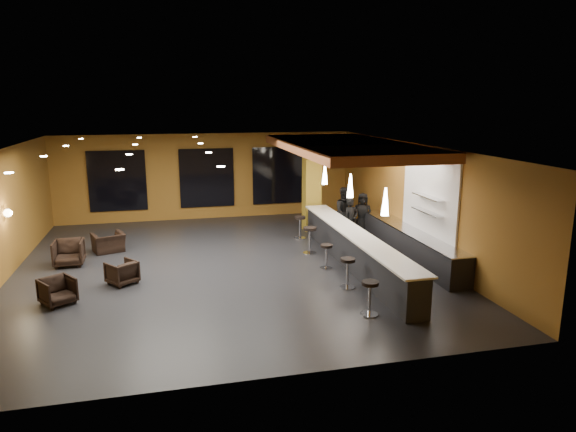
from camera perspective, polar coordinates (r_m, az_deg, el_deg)
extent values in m
cube|color=black|center=(15.46, -6.83, -5.67)|extent=(12.00, 13.00, 0.10)
cube|color=black|center=(14.73, -7.20, 7.75)|extent=(12.00, 13.00, 0.10)
cube|color=brown|center=(21.41, -9.03, 4.38)|extent=(12.00, 0.10, 3.50)
cube|color=brown|center=(8.74, -2.04, -7.74)|extent=(12.00, 0.10, 3.50)
cube|color=brown|center=(16.75, 14.02, 1.84)|extent=(0.10, 13.00, 3.50)
cube|color=#AA5B31|center=(16.62, 6.37, 7.67)|extent=(3.60, 8.00, 0.28)
cube|color=black|center=(21.34, -18.42, 3.72)|extent=(2.20, 0.06, 2.40)
cube|color=black|center=(21.31, -9.00, 4.21)|extent=(2.20, 0.06, 2.40)
cube|color=black|center=(21.74, -1.08, 4.53)|extent=(2.20, 0.06, 2.40)
cube|color=white|center=(15.80, 15.43, 2.04)|extent=(0.06, 3.20, 2.40)
cube|color=black|center=(15.19, 7.41, -3.84)|extent=(0.60, 8.00, 1.00)
cube|color=white|center=(15.05, 7.46, -1.93)|extent=(0.78, 8.10, 0.05)
cube|color=black|center=(16.44, 13.32, -3.06)|extent=(0.70, 6.00, 0.86)
cube|color=silver|center=(16.32, 13.41, -1.52)|extent=(0.72, 6.00, 0.03)
cube|color=silver|center=(15.64, 15.24, 0.45)|extent=(0.30, 1.50, 0.03)
cube|color=silver|center=(15.55, 15.34, 2.07)|extent=(0.30, 1.50, 0.03)
cube|color=olive|center=(19.17, 2.65, 3.56)|extent=(0.60, 0.60, 3.50)
sphere|color=#FFE5B2|center=(15.96, -28.69, 0.30)|extent=(0.22, 0.22, 0.22)
cone|color=white|center=(12.95, 10.76, 1.58)|extent=(0.20, 0.20, 0.70)
cone|color=white|center=(15.23, 6.94, 3.37)|extent=(0.20, 0.20, 0.70)
cone|color=white|center=(17.57, 4.11, 4.67)|extent=(0.20, 0.20, 0.70)
imported|color=black|center=(17.83, 6.99, -0.46)|extent=(0.65, 0.53, 1.53)
imported|color=black|center=(18.29, 6.38, 0.37)|extent=(0.92, 0.74, 1.82)
imported|color=black|center=(18.82, 8.26, 0.22)|extent=(0.89, 0.76, 1.54)
imported|color=black|center=(13.62, -24.23, -7.62)|extent=(1.00, 1.00, 0.66)
imported|color=black|center=(14.47, -17.97, -5.98)|extent=(0.96, 0.97, 0.64)
imported|color=black|center=(16.57, -23.18, -3.78)|extent=(0.85, 0.87, 0.78)
imported|color=black|center=(17.60, -19.32, -2.80)|extent=(1.17, 1.10, 0.62)
cylinder|color=silver|center=(12.11, 9.00, -10.73)|extent=(0.41, 0.41, 0.03)
cylinder|color=silver|center=(11.97, 9.06, -9.14)|extent=(0.07, 0.07, 0.72)
cylinder|color=black|center=(11.83, 9.13, -7.38)|extent=(0.39, 0.39, 0.08)
cylinder|color=silver|center=(13.67, 6.58, -7.86)|extent=(0.41, 0.41, 0.03)
cylinder|color=silver|center=(13.55, 6.62, -6.43)|extent=(0.07, 0.07, 0.71)
cylinder|color=black|center=(13.43, 6.66, -4.87)|extent=(0.39, 0.39, 0.08)
cylinder|color=silver|center=(15.12, 4.26, -5.78)|extent=(0.37, 0.37, 0.03)
cylinder|color=silver|center=(15.02, 4.28, -4.60)|extent=(0.06, 0.06, 0.64)
cylinder|color=black|center=(14.92, 4.30, -3.32)|extent=(0.35, 0.35, 0.07)
cylinder|color=silver|center=(16.52, 2.42, -4.13)|extent=(0.44, 0.44, 0.03)
cylinder|color=silver|center=(16.41, 2.43, -2.83)|extent=(0.08, 0.08, 0.77)
cylinder|color=black|center=(16.30, 2.45, -1.42)|extent=(0.42, 0.42, 0.09)
cylinder|color=silver|center=(18.26, 1.32, -2.47)|extent=(0.41, 0.41, 0.03)
cylinder|color=silver|center=(18.17, 1.33, -1.36)|extent=(0.07, 0.07, 0.72)
cylinder|color=black|center=(18.08, 1.34, -0.17)|extent=(0.39, 0.39, 0.08)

